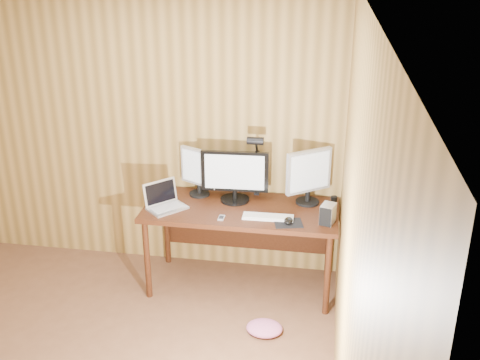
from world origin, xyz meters
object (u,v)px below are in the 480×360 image
(desk, at_px, (242,217))
(speaker, at_px, (334,203))
(monitor_center, at_px, (235,176))
(mouse, at_px, (288,221))
(hard_drive, at_px, (328,214))
(keyboard, at_px, (268,217))
(monitor_right, at_px, (309,175))
(phone, at_px, (221,218))
(laptop, at_px, (164,201))
(monitor_left, at_px, (199,171))
(desk_lamp, at_px, (256,157))

(desk, bearing_deg, speaker, 0.31)
(monitor_center, xyz_separation_m, mouse, (0.49, -0.36, -0.21))
(hard_drive, bearing_deg, speaker, 95.89)
(keyboard, height_order, mouse, mouse)
(mouse, bearing_deg, monitor_right, 60.01)
(desk, distance_m, hard_drive, 0.77)
(phone, bearing_deg, hard_drive, 3.82)
(monitor_center, distance_m, laptop, 0.62)
(monitor_center, height_order, hard_drive, monitor_center)
(keyboard, xyz_separation_m, mouse, (0.17, -0.07, 0.01))
(desk, bearing_deg, monitor_left, 161.62)
(monitor_right, distance_m, mouse, 0.49)
(hard_drive, height_order, speaker, hard_drive)
(keyboard, xyz_separation_m, desk_lamp, (-0.15, 0.39, 0.36))
(laptop, xyz_separation_m, desk_lamp, (0.72, 0.32, 0.32))
(monitor_right, bearing_deg, laptop, 157.15)
(speaker, bearing_deg, keyboard, -155.87)
(desk_lamp, bearing_deg, keyboard, -64.30)
(phone, distance_m, desk_lamp, 0.62)
(monitor_center, bearing_deg, desk_lamp, 27.14)
(monitor_center, height_order, keyboard, monitor_center)
(desk, distance_m, laptop, 0.67)
(monitor_right, relative_size, desk_lamp, 0.78)
(phone, bearing_deg, speaker, 18.58)
(monitor_center, height_order, monitor_right, monitor_right)
(monitor_right, bearing_deg, mouse, -143.58)
(laptop, distance_m, mouse, 1.05)
(speaker, bearing_deg, monitor_center, 175.83)
(monitor_left, relative_size, phone, 4.55)
(mouse, relative_size, phone, 1.21)
(laptop, height_order, hard_drive, laptop)
(monitor_left, xyz_separation_m, laptop, (-0.23, -0.30, -0.17))
(desk, relative_size, monitor_center, 2.82)
(hard_drive, relative_size, phone, 1.78)
(mouse, relative_size, desk_lamp, 0.18)
(desk, distance_m, desk_lamp, 0.53)
(laptop, bearing_deg, hard_drive, -50.31)
(monitor_center, distance_m, phone, 0.42)
(monitor_right, height_order, hard_drive, monitor_right)
(desk, height_order, monitor_center, monitor_center)
(phone, xyz_separation_m, speaker, (0.88, 0.30, 0.06))
(phone, bearing_deg, laptop, 165.62)
(keyboard, height_order, desk_lamp, desk_lamp)
(hard_drive, height_order, desk_lamp, desk_lamp)
(hard_drive, distance_m, desk_lamp, 0.79)
(keyboard, distance_m, mouse, 0.18)
(desk, height_order, laptop, laptop)
(monitor_center, bearing_deg, phone, -100.41)
(monitor_right, relative_size, laptop, 1.24)
(monitor_center, bearing_deg, speaker, -7.10)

